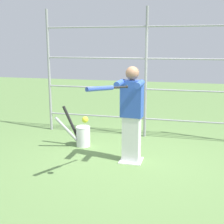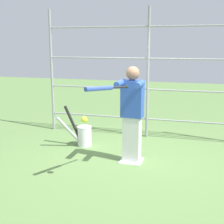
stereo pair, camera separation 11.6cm
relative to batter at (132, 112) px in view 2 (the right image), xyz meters
The scene contains 7 objects.
ground_plane 0.93m from the batter, 90.00° to the right, with size 24.00×24.00×0.00m, color #608447.
home_plate 0.92m from the batter, 90.00° to the right, with size 0.40×0.40×0.02m.
fence_backstop 1.70m from the batter, 90.00° to the right, with size 4.75×0.06×2.89m.
batter is the anchor object (origin of this frame).
baseball_bat_swinging 1.12m from the batter, 76.09° to the left, with size 0.44×0.87×0.12m.
softball_in_flight 1.14m from the batter, 63.37° to the left, with size 0.10×0.10×0.10m.
bat_bucket 1.49m from the batter, 26.89° to the right, with size 0.64×0.52×0.85m.
Camera 2 is at (-1.13, 5.27, 2.12)m, focal length 50.00 mm.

